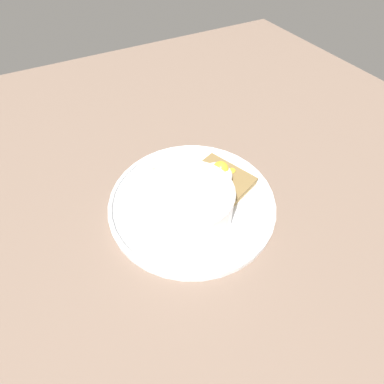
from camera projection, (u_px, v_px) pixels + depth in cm
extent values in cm
cube|color=#776152|center=(192.00, 209.00, 48.09)|extent=(120.00, 120.00, 2.00)
cylinder|color=white|center=(192.00, 203.00, 46.97)|extent=(25.93, 25.93, 1.00)
torus|color=white|center=(192.00, 199.00, 46.37)|extent=(25.73, 25.73, 0.60)
cylinder|color=white|center=(191.00, 206.00, 41.94)|extent=(11.86, 11.86, 6.13)
torus|color=white|center=(190.00, 191.00, 39.65)|extent=(12.06, 12.06, 0.60)
cylinder|color=#B4637E|center=(191.00, 208.00, 42.35)|extent=(10.46, 10.46, 4.62)
ellipsoid|color=#B4637E|center=(191.00, 199.00, 40.77)|extent=(9.94, 9.94, 1.20)
ellipsoid|color=#986645|center=(207.00, 191.00, 41.34)|extent=(1.58, 1.38, 0.57)
ellipsoid|color=beige|center=(197.00, 196.00, 40.74)|extent=(1.51, 1.54, 0.56)
ellipsoid|color=tan|center=(167.00, 200.00, 40.05)|extent=(2.32, 2.07, 0.84)
ellipsoid|color=#916642|center=(201.00, 212.00, 38.85)|extent=(1.31, 1.78, 0.70)
cube|color=olive|center=(217.00, 181.00, 47.79)|extent=(12.34, 12.34, 0.30)
cube|color=#AB884F|center=(217.00, 183.00, 48.18)|extent=(12.10, 12.10, 1.24)
ellipsoid|color=white|center=(217.00, 174.00, 46.66)|extent=(4.93, 4.61, 2.82)
sphere|color=yellow|center=(221.00, 169.00, 46.34)|extent=(2.52, 2.52, 2.52)
ellipsoid|color=yellow|center=(231.00, 171.00, 48.94)|extent=(1.48, 1.73, 0.36)
cylinder|color=#F7E5C0|center=(150.00, 183.00, 47.95)|extent=(4.39, 4.38, 1.85)
cylinder|color=#C1B296|center=(150.00, 180.00, 47.43)|extent=(0.77, 0.77, 0.20)
cylinder|color=beige|center=(171.00, 169.00, 50.22)|extent=(4.42, 4.48, 1.59)
cylinder|color=#B2A989|center=(171.00, 166.00, 49.75)|extent=(0.79, 0.80, 0.18)
cylinder|color=beige|center=(154.00, 172.00, 49.86)|extent=(4.21, 4.22, 1.43)
cylinder|color=#BAAF8B|center=(154.00, 169.00, 49.35)|extent=(0.76, 0.76, 0.13)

